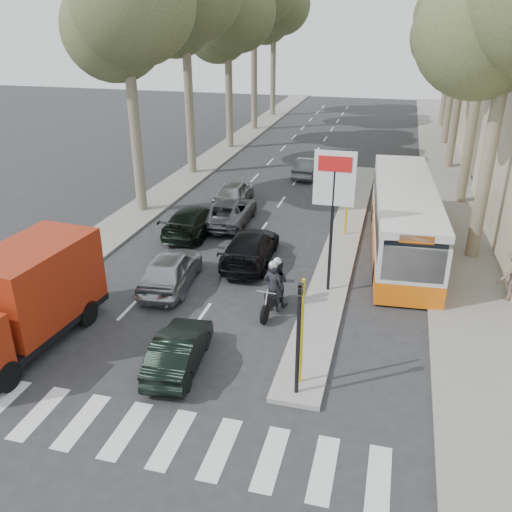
{
  "coord_description": "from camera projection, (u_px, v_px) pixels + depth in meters",
  "views": [
    {
      "loc": [
        5.32,
        -13.84,
        9.96
      ],
      "look_at": [
        0.55,
        4.23,
        1.6
      ],
      "focal_mm": 38.0,
      "sensor_mm": 36.0,
      "label": 1
    }
  ],
  "objects": [
    {
      "name": "queue_car_e",
      "position": [
        195.0,
        220.0,
        26.66
      ],
      "size": [
        2.16,
        4.87,
        1.39
      ],
      "primitive_type": "imported",
      "rotation": [
        0.0,
        0.0,
        3.1
      ],
      "color": "black",
      "rests_on": "ground"
    },
    {
      "name": "tree_r_e",
      "position": [
        458.0,
        9.0,
        48.3
      ],
      "size": [
        7.4,
        7.2,
        14.1
      ],
      "color": "#6B604C",
      "rests_on": "ground"
    },
    {
      "name": "tree_l_c",
      "position": [
        230.0,
        13.0,
        40.04
      ],
      "size": [
        7.4,
        7.2,
        13.71
      ],
      "color": "#6B604C",
      "rests_on": "ground"
    },
    {
      "name": "tree_r_c",
      "position": [
        472.0,
        19.0,
        34.51
      ],
      "size": [
        7.4,
        7.2,
        13.32
      ],
      "color": "#6B604C",
      "rests_on": "ground"
    },
    {
      "name": "silver_hatchback",
      "position": [
        171.0,
        269.0,
        21.42
      ],
      "size": [
        2.19,
        4.5,
        1.48
      ],
      "primitive_type": "imported",
      "rotation": [
        0.0,
        0.0,
        3.25
      ],
      "color": "#A5A7AD",
      "rests_on": "ground"
    },
    {
      "name": "billboard",
      "position": [
        333.0,
        203.0,
        19.67
      ],
      "size": [
        1.5,
        12.1,
        5.6
      ],
      "color": "yellow",
      "rests_on": "ground"
    },
    {
      "name": "sidewalk_right",
      "position": [
        444.0,
        170.0,
        37.56
      ],
      "size": [
        3.2,
        70.0,
        0.12
      ],
      "primitive_type": "cube",
      "color": "gray",
      "rests_on": "ground"
    },
    {
      "name": "dark_hatchback",
      "position": [
        179.0,
        350.0,
        16.51
      ],
      "size": [
        1.65,
        3.8,
        1.22
      ],
      "primitive_type": "imported",
      "rotation": [
        0.0,
        0.0,
        3.24
      ],
      "color": "black",
      "rests_on": "ground"
    },
    {
      "name": "traffic_island",
      "position": [
        345.0,
        235.0,
        26.44
      ],
      "size": [
        1.5,
        26.0,
        0.16
      ],
      "primitive_type": "cube",
      "color": "gray",
      "rests_on": "ground"
    },
    {
      "name": "tree_l_e",
      "position": [
        275.0,
        6.0,
        53.93
      ],
      "size": [
        7.4,
        7.2,
        14.49
      ],
      "color": "#6B604C",
      "rests_on": "ground"
    },
    {
      "name": "queue_car_a",
      "position": [
        229.0,
        211.0,
        27.89
      ],
      "size": [
        2.48,
        4.92,
        1.34
      ],
      "primitive_type": "imported",
      "rotation": [
        0.0,
        0.0,
        3.2
      ],
      "color": "#4C4D54",
      "rests_on": "ground"
    },
    {
      "name": "ground",
      "position": [
        206.0,
        351.0,
        17.52
      ],
      "size": [
        120.0,
        120.0,
        0.0
      ],
      "primitive_type": "plane",
      "color": "#28282B",
      "rests_on": "ground"
    },
    {
      "name": "city_bus",
      "position": [
        403.0,
        217.0,
        24.46
      ],
      "size": [
        3.32,
        11.71,
        3.05
      ],
      "rotation": [
        0.0,
        0.0,
        0.07
      ],
      "color": "orange",
      "rests_on": "ground"
    },
    {
      "name": "motorcycle",
      "position": [
        275.0,
        286.0,
        19.66
      ],
      "size": [
        0.92,
        2.4,
        2.04
      ],
      "rotation": [
        0.0,
        0.0,
        -0.1
      ],
      "color": "black",
      "rests_on": "ground"
    },
    {
      "name": "red_truck",
      "position": [
        24.0,
        297.0,
        17.25
      ],
      "size": [
        2.75,
        6.23,
        3.24
      ],
      "rotation": [
        0.0,
        0.0,
        -0.08
      ],
      "color": "black",
      "rests_on": "ground"
    },
    {
      "name": "queue_car_b",
      "position": [
        250.0,
        247.0,
        23.52
      ],
      "size": [
        2.24,
        4.95,
        1.41
      ],
      "primitive_type": "imported",
      "rotation": [
        0.0,
        0.0,
        3.2
      ],
      "color": "black",
      "rests_on": "ground"
    },
    {
      "name": "queue_car_c",
      "position": [
        234.0,
        192.0,
        30.75
      ],
      "size": [
        1.89,
        4.29,
        1.44
      ],
      "primitive_type": "imported",
      "rotation": [
        0.0,
        0.0,
        3.19
      ],
      "color": "#919498",
      "rests_on": "ground"
    },
    {
      "name": "queue_car_d",
      "position": [
        308.0,
        167.0,
        36.04
      ],
      "size": [
        1.65,
        4.02,
        1.29
      ],
      "primitive_type": "imported",
      "rotation": [
        0.0,
        0.0,
        3.07
      ],
      "color": "#4C4F54",
      "rests_on": "ground"
    },
    {
      "name": "median_left",
      "position": [
        229.0,
        147.0,
        44.07
      ],
      "size": [
        2.4,
        64.0,
        0.12
      ],
      "primitive_type": "cube",
      "color": "gray",
      "rests_on": "ground"
    },
    {
      "name": "tree_l_a",
      "position": [
        127.0,
        5.0,
        25.81
      ],
      "size": [
        7.4,
        7.2,
        14.1
      ],
      "color": "#6B604C",
      "rests_on": "ground"
    },
    {
      "name": "pedestrian_near",
      "position": [
        433.0,
        238.0,
        23.59
      ],
      "size": [
        0.87,
        1.19,
        1.84
      ],
      "primitive_type": "imported",
      "rotation": [
        0.0,
        0.0,
        1.93
      ],
      "color": "#42334C",
      "rests_on": "sidewalk_right"
    },
    {
      "name": "traffic_light_island",
      "position": [
        299.0,
        321.0,
        14.43
      ],
      "size": [
        0.16,
        0.41,
        3.6
      ],
      "color": "black",
      "rests_on": "ground"
    }
  ]
}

